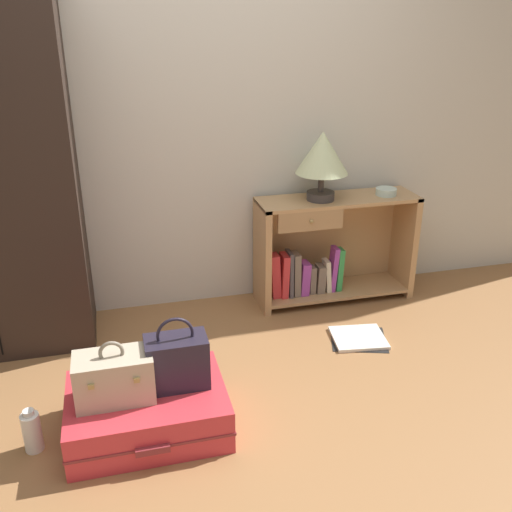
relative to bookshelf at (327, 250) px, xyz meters
name	(u,v)px	position (x,y,z in m)	size (l,w,h in m)	color
ground_plane	(255,449)	(-0.81, -1.28, -0.33)	(9.00, 9.00, 0.00)	olive
back_wall	(190,94)	(-0.81, 0.22, 0.97)	(6.40, 0.10, 2.60)	beige
bookshelf	(327,250)	(0.00, 0.00, 0.00)	(1.01, 0.32, 0.68)	tan
table_lamp	(322,155)	(-0.07, -0.03, 0.63)	(0.32, 0.32, 0.42)	#3D3838
bowl	(386,192)	(0.36, -0.03, 0.37)	(0.13, 0.13, 0.04)	silver
suitcase_large	(148,410)	(-1.24, -1.04, -0.23)	(0.70, 0.53, 0.20)	#D1333D
train_case	(114,377)	(-1.36, -1.06, -0.02)	(0.33, 0.19, 0.28)	#B7A88E
handbag	(177,361)	(-1.09, -1.02, 0.00)	(0.27, 0.16, 0.34)	#231E2D
bottle	(32,431)	(-1.72, -1.05, -0.24)	(0.08, 0.08, 0.20)	white
open_book_on_floor	(358,338)	(-0.01, -0.56, -0.32)	(0.38, 0.36, 0.02)	white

